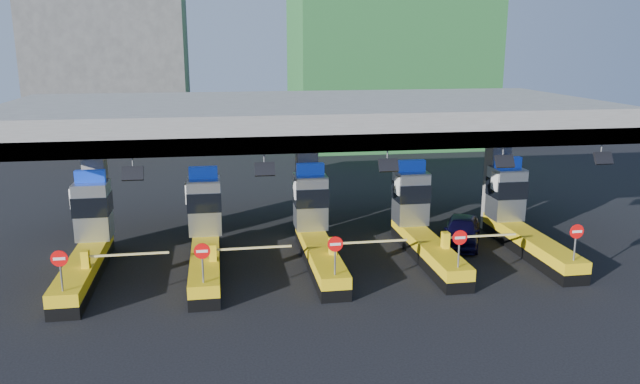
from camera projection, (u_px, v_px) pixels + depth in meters
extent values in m
plane|color=black|center=(316.00, 259.00, 28.71)|extent=(120.00, 120.00, 0.00)
cube|color=slate|center=(306.00, 116.00, 30.11)|extent=(28.00, 12.00, 1.50)
cube|color=#4C4C49|center=(327.00, 143.00, 24.74)|extent=(28.00, 0.60, 0.70)
cube|color=slate|center=(97.00, 194.00, 29.36)|extent=(1.00, 1.00, 5.50)
cube|color=slate|center=(307.00, 187.00, 30.94)|extent=(1.00, 1.00, 5.50)
cube|color=slate|center=(496.00, 179.00, 32.51)|extent=(1.00, 1.00, 5.50)
cylinder|color=slate|center=(133.00, 163.00, 23.70)|extent=(0.06, 0.06, 0.50)
cube|color=black|center=(133.00, 173.00, 23.59)|extent=(0.80, 0.38, 0.54)
cylinder|color=slate|center=(264.00, 159.00, 24.49)|extent=(0.06, 0.06, 0.50)
cube|color=black|center=(265.00, 169.00, 24.38)|extent=(0.80, 0.38, 0.54)
cylinder|color=slate|center=(387.00, 156.00, 25.28)|extent=(0.06, 0.06, 0.50)
cube|color=black|center=(388.00, 165.00, 25.17)|extent=(0.80, 0.38, 0.54)
cylinder|color=slate|center=(503.00, 152.00, 26.07)|extent=(0.06, 0.06, 0.50)
cube|color=black|center=(505.00, 161.00, 25.96)|extent=(0.80, 0.38, 0.54)
cylinder|color=slate|center=(601.00, 149.00, 26.78)|extent=(0.06, 0.06, 0.50)
cube|color=black|center=(603.00, 158.00, 26.67)|extent=(0.80, 0.38, 0.54)
cube|color=black|center=(85.00, 275.00, 26.11)|extent=(1.20, 8.00, 0.50)
cube|color=#E5B70C|center=(84.00, 263.00, 25.99)|extent=(1.20, 8.00, 0.50)
cube|color=#9EA3A8|center=(93.00, 210.00, 28.31)|extent=(1.50, 1.50, 2.60)
cube|color=black|center=(92.00, 204.00, 28.22)|extent=(1.56, 1.56, 0.90)
cube|color=#0C2DBF|center=(90.00, 176.00, 27.94)|extent=(1.30, 0.35, 0.55)
cube|color=white|center=(72.00, 198.00, 27.73)|extent=(0.06, 0.70, 0.90)
cylinder|color=slate|center=(61.00, 274.00, 22.33)|extent=(0.07, 0.07, 1.30)
cylinder|color=red|center=(59.00, 259.00, 22.16)|extent=(0.60, 0.04, 0.60)
cube|color=white|center=(59.00, 259.00, 22.14)|extent=(0.42, 0.02, 0.10)
cube|color=#E5B70C|center=(85.00, 259.00, 24.76)|extent=(0.30, 0.35, 0.70)
cube|color=white|center=(128.00, 254.00, 24.99)|extent=(3.20, 0.08, 0.08)
cube|color=black|center=(206.00, 268.00, 26.90)|extent=(1.20, 8.00, 0.50)
cube|color=#E5B70C|center=(205.00, 257.00, 26.78)|extent=(1.20, 8.00, 0.50)
cube|color=#9EA3A8|center=(205.00, 206.00, 29.10)|extent=(1.50, 1.50, 2.60)
cube|color=black|center=(204.00, 199.00, 29.01)|extent=(1.56, 1.56, 0.90)
cube|color=#0C2DBF|center=(203.00, 172.00, 28.73)|extent=(1.30, 0.35, 0.55)
cube|color=white|center=(186.00, 193.00, 28.52)|extent=(0.06, 0.70, 0.90)
cylinder|color=slate|center=(203.00, 266.00, 23.12)|extent=(0.07, 0.07, 1.30)
cylinder|color=red|center=(202.00, 251.00, 22.95)|extent=(0.60, 0.04, 0.60)
cube|color=white|center=(202.00, 251.00, 22.92)|extent=(0.42, 0.02, 0.10)
cube|color=#E5B70C|center=(213.00, 252.00, 25.55)|extent=(0.30, 0.35, 0.70)
cube|color=white|center=(253.00, 248.00, 25.78)|extent=(3.20, 0.08, 0.08)
cube|color=black|center=(320.00, 261.00, 27.69)|extent=(1.20, 8.00, 0.50)
cube|color=#E5B70C|center=(320.00, 251.00, 27.57)|extent=(1.20, 8.00, 0.50)
cube|color=#9EA3A8|center=(310.00, 201.00, 29.89)|extent=(1.50, 1.50, 2.60)
cube|color=black|center=(310.00, 195.00, 29.80)|extent=(1.56, 1.56, 0.90)
cube|color=#0C2DBF|center=(310.00, 169.00, 29.52)|extent=(1.30, 0.35, 0.55)
cube|color=white|center=(294.00, 189.00, 29.31)|extent=(0.06, 0.70, 0.90)
cylinder|color=slate|center=(335.00, 259.00, 23.91)|extent=(0.07, 0.07, 1.30)
cylinder|color=red|center=(335.00, 244.00, 23.74)|extent=(0.60, 0.04, 0.60)
cube|color=white|center=(335.00, 244.00, 23.71)|extent=(0.42, 0.02, 0.10)
cube|color=#E5B70C|center=(333.00, 246.00, 26.34)|extent=(0.30, 0.35, 0.70)
cube|color=white|center=(371.00, 242.00, 26.57)|extent=(3.20, 0.08, 0.08)
cube|color=black|center=(428.00, 255.00, 28.48)|extent=(1.20, 8.00, 0.50)
cube|color=#E5B70C|center=(428.00, 245.00, 28.36)|extent=(1.20, 8.00, 0.50)
cube|color=#9EA3A8|center=(411.00, 197.00, 30.68)|extent=(1.50, 1.50, 2.60)
cube|color=black|center=(411.00, 191.00, 30.59)|extent=(1.56, 1.56, 0.90)
cube|color=#0C2DBF|center=(412.00, 166.00, 30.31)|extent=(1.30, 0.35, 0.55)
cube|color=white|center=(397.00, 185.00, 30.10)|extent=(0.06, 0.70, 0.90)
cylinder|color=slate|center=(459.00, 252.00, 24.70)|extent=(0.07, 0.07, 1.30)
cylinder|color=red|center=(460.00, 238.00, 24.53)|extent=(0.60, 0.04, 0.60)
cube|color=white|center=(460.00, 238.00, 24.50)|extent=(0.42, 0.02, 0.10)
cube|color=#E5B70C|center=(445.00, 240.00, 27.12)|extent=(0.30, 0.35, 0.70)
cube|color=white|center=(481.00, 236.00, 27.36)|extent=(3.20, 0.08, 0.08)
cube|color=black|center=(530.00, 249.00, 29.27)|extent=(1.20, 8.00, 0.50)
cube|color=#E5B70C|center=(530.00, 239.00, 29.15)|extent=(1.20, 8.00, 0.50)
cube|color=#9EA3A8|center=(506.00, 193.00, 31.47)|extent=(1.50, 1.50, 2.60)
cube|color=black|center=(507.00, 188.00, 31.38)|extent=(1.56, 1.56, 0.90)
cube|color=#0C2DBF|center=(508.00, 162.00, 31.10)|extent=(1.30, 0.35, 0.55)
cube|color=white|center=(495.00, 182.00, 30.89)|extent=(0.06, 0.70, 0.90)
cylinder|color=slate|center=(575.00, 245.00, 25.49)|extent=(0.07, 0.07, 1.30)
cylinder|color=red|center=(577.00, 231.00, 25.32)|extent=(0.60, 0.04, 0.60)
cube|color=white|center=(577.00, 232.00, 25.29)|extent=(0.42, 0.02, 0.10)
cube|color=#E5B70C|center=(552.00, 234.00, 27.91)|extent=(0.30, 0.35, 0.70)
cube|color=white|center=(586.00, 230.00, 28.15)|extent=(3.20, 0.08, 0.08)
cube|color=#4C4C49|center=(111.00, 50.00, 58.90)|extent=(14.00, 10.00, 18.00)
imported|color=black|center=(462.00, 231.00, 30.61)|extent=(3.30, 4.51, 1.43)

